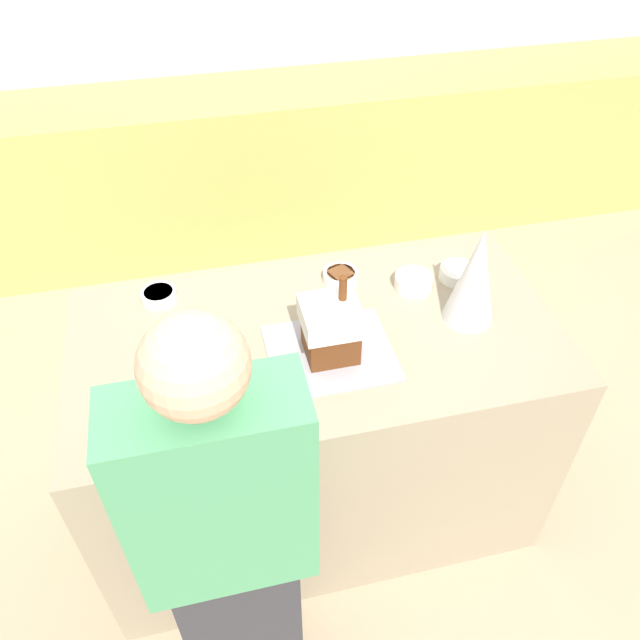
{
  "coord_description": "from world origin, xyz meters",
  "views": [
    {
      "loc": [
        -0.32,
        -1.39,
        2.27
      ],
      "look_at": [
        0.01,
        0.0,
        0.98
      ],
      "focal_mm": 35.0,
      "sensor_mm": 36.0,
      "label": 1
    }
  ],
  "objects": [
    {
      "name": "ground_plane",
      "position": [
        0.0,
        0.0,
        0.0
      ],
      "size": [
        12.0,
        12.0,
        0.0
      ],
      "primitive_type": "plane",
      "color": "tan"
    },
    {
      "name": "wall_back",
      "position": [
        0.0,
        2.28,
        1.3
      ],
      "size": [
        8.0,
        0.05,
        2.6
      ],
      "color": "beige",
      "rests_on": "ground_plane"
    },
    {
      "name": "back_cabinet_block",
      "position": [
        0.0,
        1.96,
        0.47
      ],
      "size": [
        6.0,
        0.6,
        0.93
      ],
      "color": "tan",
      "rests_on": "ground_plane"
    },
    {
      "name": "kitchen_island",
      "position": [
        0.0,
        0.0,
        0.46
      ],
      "size": [
        1.54,
        0.8,
        0.92
      ],
      "color": "gray",
      "rests_on": "ground_plane"
    },
    {
      "name": "baking_tray",
      "position": [
        0.02,
        -0.09,
        0.93
      ],
      "size": [
        0.38,
        0.32,
        0.01
      ],
      "color": "#9E9EA8",
      "rests_on": "kitchen_island"
    },
    {
      "name": "gingerbread_house",
      "position": [
        0.02,
        -0.09,
        1.03
      ],
      "size": [
        0.17,
        0.17,
        0.26
      ],
      "color": "#5B2D14",
      "rests_on": "baking_tray"
    },
    {
      "name": "decorative_tree",
      "position": [
        0.49,
        -0.03,
        1.09
      ],
      "size": [
        0.16,
        0.16,
        0.33
      ],
      "color": "silver",
      "rests_on": "kitchen_island"
    },
    {
      "name": "candy_bowl_near_tray_left",
      "position": [
        0.54,
        0.17,
        0.95
      ],
      "size": [
        0.13,
        0.13,
        0.04
      ],
      "color": "white",
      "rests_on": "kitchen_island"
    },
    {
      "name": "candy_bowl_near_tray_right",
      "position": [
        0.14,
        0.25,
        0.95
      ],
      "size": [
        0.12,
        0.12,
        0.04
      ],
      "color": "white",
      "rests_on": "kitchen_island"
    },
    {
      "name": "candy_bowl_far_right",
      "position": [
        0.37,
        0.15,
        0.95
      ],
      "size": [
        0.13,
        0.13,
        0.05
      ],
      "color": "white",
      "rests_on": "kitchen_island"
    },
    {
      "name": "candy_bowl_far_left",
      "position": [
        -0.47,
        0.29,
        0.94
      ],
      "size": [
        0.12,
        0.12,
        0.04
      ],
      "color": "white",
      "rests_on": "kitchen_island"
    },
    {
      "name": "person",
      "position": [
        -0.36,
        -0.58,
        0.81
      ],
      "size": [
        0.41,
        0.52,
        1.57
      ],
      "color": "#333338",
      "rests_on": "ground_plane"
    }
  ]
}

